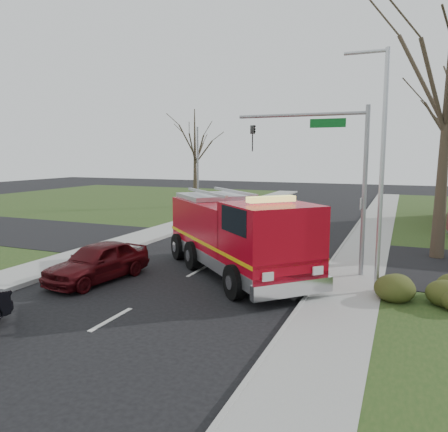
% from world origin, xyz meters
% --- Properties ---
extents(ground, '(120.00, 120.00, 0.00)m').
position_xyz_m(ground, '(0.00, 0.00, 0.00)').
color(ground, black).
rests_on(ground, ground).
extents(sidewalk_right, '(2.40, 80.00, 0.15)m').
position_xyz_m(sidewalk_right, '(6.20, 0.00, 0.07)').
color(sidewalk_right, gray).
rests_on(sidewalk_right, ground).
extents(sidewalk_left, '(2.40, 80.00, 0.15)m').
position_xyz_m(sidewalk_left, '(-6.20, 0.00, 0.07)').
color(sidewalk_left, gray).
rests_on(sidewalk_left, ground).
extents(hedge_corner, '(2.80, 2.00, 0.90)m').
position_xyz_m(hedge_corner, '(9.00, -1.00, 0.58)').
color(hedge_corner, '#293312').
rests_on(hedge_corner, lawn_right).
extents(bare_tree_near, '(6.00, 6.00, 12.00)m').
position_xyz_m(bare_tree_near, '(9.50, 6.00, 7.41)').
color(bare_tree_near, '#342A1F').
rests_on(bare_tree_near, ground).
extents(bare_tree_left, '(4.50, 4.50, 9.00)m').
position_xyz_m(bare_tree_left, '(-10.00, 20.00, 5.56)').
color(bare_tree_left, '#342A1F').
rests_on(bare_tree_left, ground).
extents(traffic_signal_mast, '(5.29, 0.18, 6.80)m').
position_xyz_m(traffic_signal_mast, '(5.21, 1.50, 4.71)').
color(traffic_signal_mast, gray).
rests_on(traffic_signal_mast, ground).
extents(streetlight_pole, '(1.48, 0.16, 8.40)m').
position_xyz_m(streetlight_pole, '(7.14, -0.50, 4.55)').
color(streetlight_pole, '#B7BABF').
rests_on(streetlight_pole, ground).
extents(utility_pole_far, '(0.14, 0.14, 7.00)m').
position_xyz_m(utility_pole_far, '(-6.80, 14.00, 3.50)').
color(utility_pole_far, gray).
rests_on(utility_pole_far, ground).
extents(fire_engine, '(8.24, 8.12, 3.48)m').
position_xyz_m(fire_engine, '(1.73, 0.16, 1.58)').
color(fire_engine, '#AC0718').
rests_on(fire_engine, ground).
extents(parked_car_maroon, '(2.45, 4.71, 1.53)m').
position_xyz_m(parked_car_maroon, '(-3.02, -2.78, 0.77)').
color(parked_car_maroon, '#460B0F').
rests_on(parked_car_maroon, ground).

